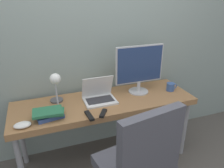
# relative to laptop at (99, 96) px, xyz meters

# --- Properties ---
(wall_back) EXTENTS (8.00, 0.05, 2.60)m
(wall_back) POSITION_rel_laptop_xyz_m (0.05, 0.33, 0.54)
(wall_back) COLOR gray
(wall_back) RESTS_ON ground_plane
(desk) EXTENTS (1.78, 0.56, 0.71)m
(desk) POSITION_rel_laptop_xyz_m (0.05, -0.02, -0.11)
(desk) COLOR #996B42
(desk) RESTS_ON ground_plane
(laptop) EXTENTS (0.31, 0.24, 0.24)m
(laptop) POSITION_rel_laptop_xyz_m (0.00, 0.00, 0.00)
(laptop) COLOR silver
(laptop) RESTS_ON desk
(monitor) EXTENTS (0.52, 0.21, 0.50)m
(monitor) POSITION_rel_laptop_xyz_m (0.45, 0.05, 0.23)
(monitor) COLOR #B7B7BC
(monitor) RESTS_ON desk
(desk_lamp) EXTENTS (0.12, 0.24, 0.33)m
(desk_lamp) POSITION_rel_laptop_xyz_m (-0.40, 0.04, 0.17)
(desk_lamp) COLOR #4C4C51
(desk_lamp) RESTS_ON desk
(office_chair) EXTENTS (0.58, 0.56, 1.03)m
(office_chair) POSITION_rel_laptop_xyz_m (0.08, -0.75, -0.19)
(office_chair) COLOR black
(office_chair) RESTS_ON ground_plane
(book_stack) EXTENTS (0.27, 0.18, 0.08)m
(book_stack) POSITION_rel_laptop_xyz_m (-0.49, -0.16, -0.01)
(book_stack) COLOR #334C8C
(book_stack) RESTS_ON desk
(tv_remote) EXTENTS (0.05, 0.16, 0.02)m
(tv_remote) POSITION_rel_laptop_xyz_m (-0.17, -0.26, -0.04)
(tv_remote) COLOR black
(tv_remote) RESTS_ON desk
(media_remote) EXTENTS (0.10, 0.13, 0.02)m
(media_remote) POSITION_rel_laptop_xyz_m (-0.04, -0.26, -0.04)
(media_remote) COLOR black
(media_remote) RESTS_ON desk
(mug) EXTENTS (0.12, 0.09, 0.08)m
(mug) POSITION_rel_laptop_xyz_m (0.80, -0.04, -0.01)
(mug) COLOR #385693
(mug) RESTS_ON desk
(game_controller) EXTENTS (0.14, 0.09, 0.04)m
(game_controller) POSITION_rel_laptop_xyz_m (-0.71, -0.23, -0.03)
(game_controller) COLOR white
(game_controller) RESTS_ON desk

